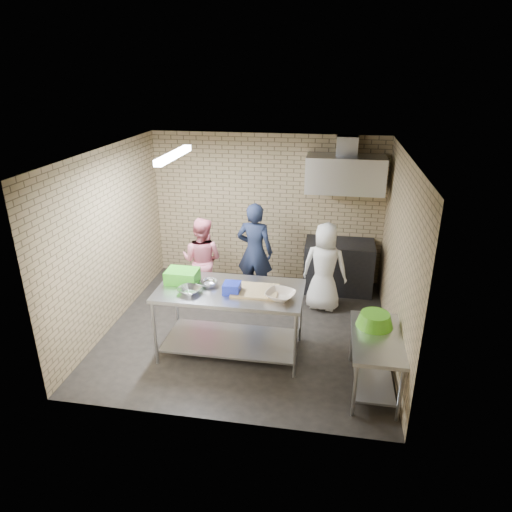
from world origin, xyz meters
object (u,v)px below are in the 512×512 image
Objects in this scene: stove at (338,266)px; bottle_red at (348,176)px; blue_tub at (232,288)px; prep_table at (231,321)px; green_basin at (375,320)px; man_navy at (255,252)px; woman_pink at (202,260)px; bottle_green at (372,178)px; side_counter at (374,362)px; green_crate at (182,276)px; woman_white at (325,267)px.

stove is 6.67× the size of bottle_red.
stove is 2.82m from blue_tub.
prep_table is at bearing -121.18° from bottle_red.
green_basin is at bearing -80.24° from stove.
prep_table is 1.75m from man_navy.
man_navy reaches higher than woman_pink.
man_navy is at bearing -156.87° from bottle_green.
woman_pink is (-2.73, 1.94, 0.37)m from side_counter.
woman_pink is at bearing 22.75° from man_navy.
bottle_red reaches higher than side_counter.
man_navy reaches higher than blue_tub.
bottle_green is (0.40, 0.00, -0.01)m from bottle_red.
green_basin is at bearing -90.42° from bottle_green.
prep_table is 10.93× the size of bottle_red.
bottle_green is (1.87, 2.61, 0.96)m from blue_tub.
stove is 1.65m from bottle_green.
green_basin is (2.60, -0.35, -0.24)m from green_crate.
blue_tub is at bearing 168.41° from side_counter.
stove is 1.60m from bottle_red.
bottle_green is (2.62, 2.39, 0.94)m from green_crate.
side_counter is 2.61× the size of green_basin.
prep_table is at bearing -127.40° from bottle_green.
man_navy is at bearing 64.86° from green_crate.
bottle_green is 3.19m from woman_pink.
prep_table is at bearing 59.59° from woman_white.
green_basin is 2.68m from man_navy.
prep_table is at bearing 173.00° from green_basin.
prep_table is 2.70m from stove.
man_navy is at bearing -155.25° from woman_pink.
side_counter is 0.70× the size of man_navy.
prep_table is 3.50m from bottle_green.
blue_tub is 3.35m from bottle_green.
green_crate is at bearing 44.51° from woman_white.
woman_pink is at bearing 119.04° from prep_table.
green_crate is (-2.62, 0.60, 0.70)m from side_counter.
woman_pink is (-0.86, 1.56, -0.31)m from blue_tub.
blue_tub is at bearing -120.90° from stove.
woman_white is at bearing -106.23° from bottle_red.
green_crate is at bearing 167.03° from side_counter.
blue_tub is at bearing -119.36° from bottle_red.
man_navy is 1.20m from woman_white.
blue_tub is at bearing 127.38° from woman_pink.
bottle_green is at bearing 0.00° from bottle_red.
blue_tub is 3.15m from bottle_red.
side_counter is 2.79m from stove.
green_crate is 3.40m from bottle_red.
bottle_red is (1.52, 2.51, 1.54)m from prep_table.
green_crate is at bearing -135.26° from stove.
green_crate reaches higher than blue_tub.
bottle_green is at bearing 90.00° from side_counter.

